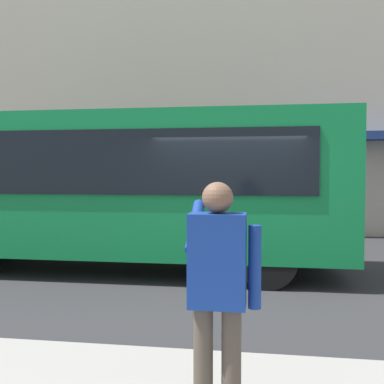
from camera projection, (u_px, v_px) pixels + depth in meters
name	position (u px, v px, depth m)	size (l,w,h in m)	color
ground_plane	(230.00, 282.00, 8.00)	(60.00, 60.00, 0.00)	#2B2B2D
building_facade_far	(246.00, 45.00, 14.46)	(28.00, 1.55, 12.00)	#A89E8E
red_bus	(112.00, 185.00, 8.99)	(9.05, 2.54, 3.08)	#0F7238
pedestrian_photographer	(218.00, 282.00, 3.21)	(0.53, 0.52, 1.70)	#4C4238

